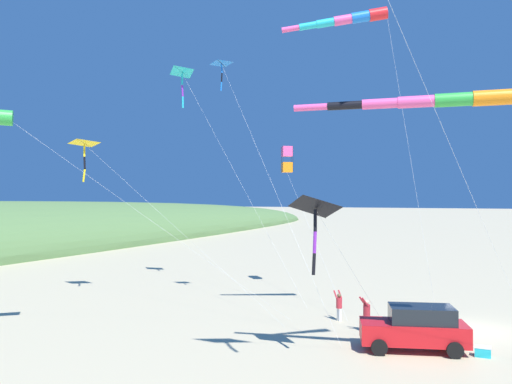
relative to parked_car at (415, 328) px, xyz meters
name	(u,v)px	position (x,y,z in m)	size (l,w,h in m)	color
ground_plane	(475,330)	(2.10, 4.64, -0.95)	(600.00, 600.00, 0.00)	#C6B58C
parked_car	(415,328)	(0.00, 0.00, 0.00)	(4.65, 3.02, 1.85)	red
cooler_box	(483,351)	(2.57, 0.23, -0.74)	(0.62, 0.42, 0.42)	#1EB7C6
person_adult_flyer	(366,313)	(-2.53, 2.09, -0.04)	(0.60, 0.58, 1.68)	#232328
person_child_green_jacket	(339,304)	(-4.34, 3.80, -0.11)	(0.56, 0.55, 1.56)	silver
kite_delta_teal_far_right	(183,73)	(-17.39, 9.35, 14.35)	(11.67, 4.28, 15.77)	#1EB7C6
kite_windsock_small_distant	(349,19)	(-3.34, 2.03, 13.97)	(7.15, 2.23, 15.49)	red
kite_windsock_striped_overhead	(428,101)	(1.03, -4.21, 8.66)	(9.44, 5.49, 9.91)	orange
kite_delta_orange_high_right	(316,208)	(-3.20, -3.40, 5.03)	(3.08, 5.64, 6.51)	black
kite_box_blue_topmost	(287,159)	(-10.11, 11.25, 8.04)	(6.73, 7.93, 9.89)	#EF4C93
kite_delta_black_fish_shape	(85,143)	(-20.72, 3.13, 8.85)	(15.26, 2.38, 10.16)	yellow
kite_delta_long_streamer_right	(222,64)	(-11.44, 4.25, 13.15)	(9.17, 5.66, 14.38)	blue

